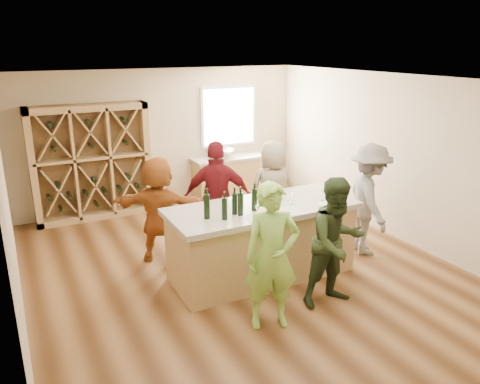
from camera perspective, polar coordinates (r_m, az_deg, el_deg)
name	(u,v)px	position (r m, az deg, el deg)	size (l,w,h in m)	color
floor	(240,271)	(7.22, 0.02, -9.66)	(6.00, 7.00, 0.10)	brown
ceiling	(240,76)	(6.43, 0.02, 13.97)	(6.00, 7.00, 0.10)	white
wall_back	(162,138)	(9.89, -9.50, 6.55)	(6.00, 0.10, 2.80)	#C7B390
wall_front	(447,292)	(4.09, 23.90, -11.08)	(6.00, 0.10, 2.80)	#C7B390
wall_left	(4,214)	(6.00, -26.86, -2.41)	(0.10, 7.00, 2.80)	#C7B390
wall_right	(398,157)	(8.48, 18.72, 4.01)	(0.10, 7.00, 2.80)	#C7B390
window_frame	(228,116)	(10.30, -1.41, 9.20)	(1.30, 0.06, 1.30)	white
window_pane	(229,117)	(10.27, -1.33, 9.18)	(1.18, 0.01, 1.18)	white
wine_rack	(92,163)	(9.34, -17.65, 3.42)	(2.20, 0.45, 2.20)	tan
back_counter_base	(230,178)	(10.30, -1.20, 1.68)	(1.60, 0.58, 0.86)	tan
back_counter_top	(230,158)	(10.19, -1.22, 4.17)	(1.70, 0.62, 0.06)	#AB9F8C
sink	(222,153)	(10.07, -2.25, 4.73)	(0.54, 0.54, 0.19)	silver
faucet	(218,149)	(10.22, -2.68, 5.24)	(0.02, 0.02, 0.30)	silver
tasting_counter_base	(262,243)	(6.82, 2.70, -6.27)	(2.60, 1.00, 1.00)	tan
tasting_counter_top	(263,208)	(6.62, 2.77, -1.99)	(2.72, 1.12, 0.08)	#AB9F8C
wine_bottle_a	(207,207)	(6.08, -4.07, -1.79)	(0.08, 0.08, 0.33)	black
wine_bottle_b	(224,209)	(6.04, -1.90, -2.06)	(0.07, 0.07, 0.30)	black
wine_bottle_c	(235,204)	(6.22, -0.67, -1.45)	(0.07, 0.07, 0.29)	black
wine_bottle_d	(240,204)	(6.18, 0.05, -1.49)	(0.08, 0.08, 0.32)	black
wine_bottle_e	(254,200)	(6.36, 1.77, -0.93)	(0.08, 0.08, 0.31)	black
wine_glass_a	(257,213)	(6.07, 2.12, -2.53)	(0.07, 0.07, 0.18)	white
wine_glass_b	(289,207)	(6.31, 6.05, -1.87)	(0.06, 0.06, 0.17)	white
wine_glass_c	(327,202)	(6.59, 10.57, -1.19)	(0.07, 0.07, 0.18)	white
wine_glass_d	(291,198)	(6.68, 6.25, -0.73)	(0.07, 0.07, 0.18)	white
wine_glass_e	(323,195)	(6.89, 10.07, -0.39)	(0.06, 0.06, 0.16)	white
tasting_menu_a	(255,219)	(6.12, 1.82, -3.25)	(0.24, 0.33, 0.00)	white
tasting_menu_b	(289,211)	(6.41, 5.97, -2.33)	(0.24, 0.33, 0.00)	white
tasting_menu_c	(328,205)	(6.74, 10.68, -1.54)	(0.24, 0.33, 0.00)	white
person_near_left	(272,257)	(5.50, 3.89, -7.87)	(0.65, 0.48, 1.79)	#8CC64C
person_near_right	(336,242)	(6.10, 11.68, -6.03)	(0.83, 0.46, 1.71)	#263319
person_server	(369,200)	(7.69, 15.43, -0.89)	(1.16, 0.54, 1.80)	slate
person_far_mid	(218,199)	(7.40, -2.73, -0.81)	(1.08, 0.55, 1.84)	#590F14
person_far_right	(273,191)	(7.95, 4.00, 0.08)	(0.85, 0.55, 1.74)	gray
person_far_left	(159,209)	(7.27, -9.82, -2.11)	(1.55, 0.56, 1.67)	#994C19
wine_bottle_f	(277,201)	(6.34, 4.54, -1.11)	(0.07, 0.07, 0.30)	black
wine_glass_f	(253,196)	(6.72, 1.57, -0.50)	(0.07, 0.07, 0.18)	white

